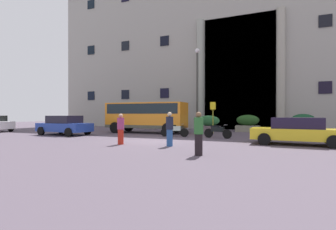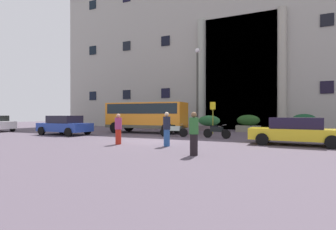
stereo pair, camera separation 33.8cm
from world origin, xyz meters
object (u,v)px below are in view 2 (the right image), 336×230
at_px(lamppost_plaza_centre, 197,83).
at_px(hedge_planter_far_west, 149,123).
at_px(hedge_planter_entrance_left, 248,124).
at_px(hedge_planter_east, 304,124).
at_px(parked_compact_extra, 65,125).
at_px(orange_minibus, 146,115).
at_px(hedge_planter_far_east, 209,123).
at_px(parked_hatchback_near, 295,131).
at_px(motorcycle_near_kerb, 173,130).
at_px(pedestrian_woman_with_bag, 167,129).
at_px(bus_stop_sign, 213,114).
at_px(scooter_by_planter, 216,131).
at_px(pedestrian_woman_dark_dress, 118,129).
at_px(pedestrian_man_red_shirt, 194,134).

bearing_deg(lamppost_plaza_centre, hedge_planter_far_west, 156.37).
distance_m(hedge_planter_entrance_left, hedge_planter_east, 4.43).
distance_m(hedge_planter_far_west, parked_compact_extra, 9.53).
bearing_deg(orange_minibus, hedge_planter_far_east, 46.17).
bearing_deg(hedge_planter_far_west, parked_hatchback_near, -34.01).
bearing_deg(hedge_planter_east, parked_compact_extra, -149.68).
bearing_deg(motorcycle_near_kerb, pedestrian_woman_with_bag, -78.11).
height_order(bus_stop_sign, scooter_by_planter, bus_stop_sign).
bearing_deg(parked_hatchback_near, hedge_planter_far_west, 148.42).
relative_size(parked_compact_extra, scooter_by_planter, 2.19).
bearing_deg(hedge_planter_east, hedge_planter_far_east, -175.43).
height_order(bus_stop_sign, hedge_planter_far_east, bus_stop_sign).
bearing_deg(pedestrian_woman_dark_dress, parked_hatchback_near, -22.84).
xyz_separation_m(pedestrian_woman_with_bag, pedestrian_woman_dark_dress, (-2.64, -0.32, -0.04)).
height_order(bus_stop_sign, parked_hatchback_near, bus_stop_sign).
relative_size(parked_hatchback_near, pedestrian_woman_with_bag, 2.67).
relative_size(orange_minibus, scooter_by_planter, 3.57).
height_order(parked_hatchback_near, scooter_by_planter, parked_hatchback_near).
height_order(orange_minibus, pedestrian_woman_with_bag, orange_minibus).
distance_m(bus_stop_sign, motorcycle_near_kerb, 4.39).
bearing_deg(hedge_planter_far_west, hedge_planter_east, 1.71).
bearing_deg(orange_minibus, scooter_by_planter, -22.38).
bearing_deg(pedestrian_man_red_shirt, parked_compact_extra, 29.26).
relative_size(hedge_planter_entrance_left, pedestrian_man_red_shirt, 1.22).
height_order(hedge_planter_entrance_left, motorcycle_near_kerb, hedge_planter_entrance_left).
height_order(hedge_planter_far_east, parked_hatchback_near, hedge_planter_far_east).
distance_m(pedestrian_woman_with_bag, pedestrian_woman_dark_dress, 2.66).
height_order(bus_stop_sign, hedge_planter_east, bus_stop_sign).
bearing_deg(lamppost_plaza_centre, bus_stop_sign, -27.03).
xyz_separation_m(hedge_planter_far_west, pedestrian_woman_dark_dress, (5.10, -12.60, 0.14)).
bearing_deg(pedestrian_woman_dark_dress, parked_compact_extra, 110.08).
relative_size(orange_minibus, hedge_planter_east, 3.37).
distance_m(hedge_planter_far_west, pedestrian_woman_dark_dress, 13.59).
relative_size(hedge_planter_entrance_left, parked_hatchback_near, 0.45).
xyz_separation_m(parked_compact_extra, motorcycle_near_kerb, (8.10, 1.94, -0.28)).
distance_m(hedge_planter_entrance_left, parked_hatchback_near, 9.53).
relative_size(motorcycle_near_kerb, pedestrian_woman_with_bag, 1.17).
xyz_separation_m(scooter_by_planter, lamppost_plaza_centre, (-2.73, 4.45, 3.75)).
xyz_separation_m(hedge_planter_far_west, hedge_planter_far_east, (6.51, -0.20, 0.04)).
bearing_deg(hedge_planter_far_east, hedge_planter_entrance_left, -0.43).
bearing_deg(hedge_planter_far_east, hedge_planter_east, 4.57).
height_order(parked_hatchback_near, pedestrian_woman_dark_dress, pedestrian_woman_dark_dress).
relative_size(hedge_planter_far_west, hedge_planter_far_east, 0.69).
height_order(hedge_planter_far_west, scooter_by_planter, hedge_planter_far_west).
bearing_deg(pedestrian_woman_with_bag, orange_minibus, 142.99).
xyz_separation_m(pedestrian_woman_with_bag, lamppost_plaza_centre, (-1.55, 9.58, 3.36)).
distance_m(bus_stop_sign, hedge_planter_entrance_left, 4.10).
bearing_deg(lamppost_plaza_centre, orange_minibus, -149.01).
bearing_deg(orange_minibus, pedestrian_woman_with_bag, -57.72).
bearing_deg(hedge_planter_east, pedestrian_woman_dark_dress, -125.64).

